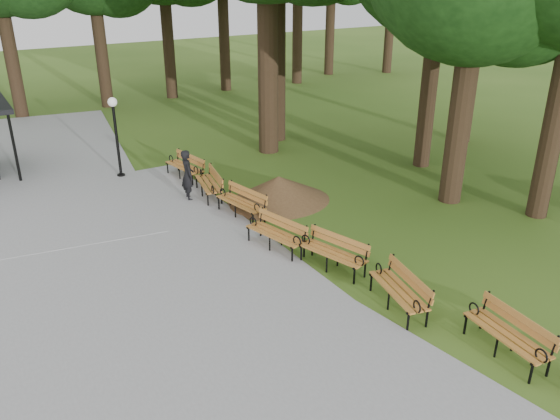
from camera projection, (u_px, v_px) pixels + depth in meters
ground at (355, 296)px, 12.59m from camera, size 100.00×100.00×0.00m
path at (139, 287)px, 12.87m from camera, size 12.00×38.00×0.06m
person at (188, 175)px, 17.59m from camera, size 0.49×0.66×1.65m
lamp_post at (115, 120)px, 19.03m from camera, size 0.32×0.32×2.86m
dirt_mound at (279, 189)px, 17.56m from camera, size 2.88×2.88×0.86m
bench_1 at (506, 335)px, 10.51m from camera, size 0.88×1.97×0.88m
bench_2 at (398, 290)px, 11.97m from camera, size 1.10×2.00×0.88m
bench_3 at (333, 253)px, 13.55m from camera, size 1.08×2.00×0.88m
bench_4 at (276, 234)px, 14.52m from camera, size 1.01×1.99×0.88m
bench_5 at (241, 203)px, 16.48m from camera, size 0.93×1.98×0.88m
bench_6 at (208, 184)px, 17.95m from camera, size 1.05×2.00×0.88m
bench_7 at (185, 167)px, 19.51m from camera, size 0.89×1.97×0.88m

